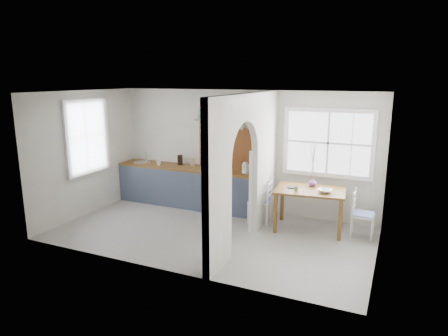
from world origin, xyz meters
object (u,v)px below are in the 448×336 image
at_px(kettle, 245,168).
at_px(chair_right, 363,214).
at_px(vase, 312,182).
at_px(dining_table, 309,210).
at_px(chair_left, 260,200).

bearing_deg(kettle, chair_right, -24.65).
bearing_deg(vase, kettle, 176.37).
bearing_deg(kettle, dining_table, -31.43).
distance_m(chair_left, chair_right, 1.96).
bearing_deg(kettle, vase, -22.05).
relative_size(chair_right, vase, 5.22).
relative_size(kettle, vase, 1.40).
xyz_separation_m(chair_right, kettle, (-2.41, 0.26, 0.59)).
relative_size(dining_table, vase, 7.78).
height_order(dining_table, chair_right, chair_right).
distance_m(chair_right, kettle, 2.49).
bearing_deg(dining_table, chair_right, -2.05).
relative_size(chair_left, kettle, 4.01).
height_order(chair_left, kettle, kettle).
bearing_deg(chair_left, chair_right, 87.62).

